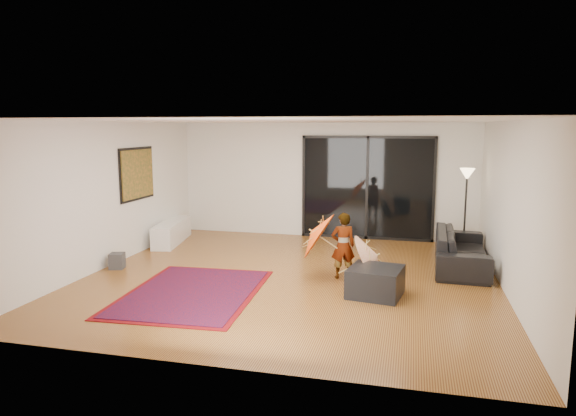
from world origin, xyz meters
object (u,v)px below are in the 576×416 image
(media_console, at_px, (172,232))
(sofa, at_px, (461,249))
(ottoman, at_px, (375,282))
(child, at_px, (343,246))

(media_console, bearing_deg, sofa, -15.95)
(ottoman, bearing_deg, sofa, 54.75)
(ottoman, bearing_deg, media_console, 150.80)
(media_console, relative_size, sofa, 0.74)
(media_console, xyz_separation_m, ottoman, (4.77, -2.66, -0.02))
(child, bearing_deg, sofa, -169.52)
(ottoman, height_order, child, child)
(media_console, bearing_deg, child, -34.09)
(sofa, distance_m, child, 2.40)
(media_console, height_order, ottoman, media_console)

